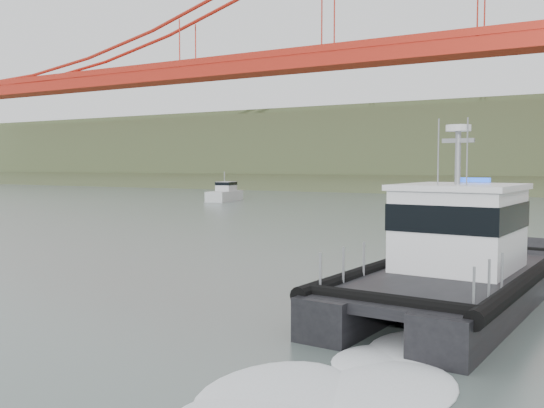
# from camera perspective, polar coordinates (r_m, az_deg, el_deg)

# --- Properties ---
(ground) EXTENTS (400.00, 400.00, 0.00)m
(ground) POSITION_cam_1_polar(r_m,az_deg,el_deg) (24.78, -5.56, -6.71)
(ground) COLOR #505F5A
(ground) RESTS_ON ground
(patrol_boat) EXTENTS (5.19, 12.45, 5.92)m
(patrol_boat) POSITION_cam_1_polar(r_m,az_deg,el_deg) (20.08, 16.89, -5.01)
(patrol_boat) COLOR black
(patrol_boat) RESTS_ON ground
(motorboat) EXTENTS (3.66, 7.18, 3.77)m
(motorboat) POSITION_cam_1_polar(r_m,az_deg,el_deg) (75.60, -4.45, 1.00)
(motorboat) COLOR silver
(motorboat) RESTS_ON ground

